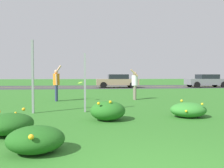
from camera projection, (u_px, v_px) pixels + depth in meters
The scene contains 14 objects.
ground_plane at pixel (103, 97), 14.22m from camera, with size 120.00×120.00×0.00m, color #2D6B23.
highway_strip at pixel (96, 87), 25.94m from camera, with size 120.00×7.62×0.01m, color #38383A.
highway_center_stripe at pixel (96, 87), 25.94m from camera, with size 120.00×0.16×0.00m, color yellow.
daylily_clump_front_center at pixel (188, 110), 7.45m from camera, with size 1.20×1.06×0.53m.
daylily_clump_mid_right at pixel (9, 124), 5.30m from camera, with size 1.10×1.17×0.56m.
daylily_clump_mid_left at pixel (108, 111), 6.94m from camera, with size 1.09×0.99×0.64m.
daylily_clump_front_left at pixel (36, 139), 4.05m from camera, with size 1.04×0.91×0.48m.
sign_post_near_path at pixel (33, 77), 8.18m from camera, with size 0.07×0.10×2.67m.
sign_post_by_roadside at pixel (85, 83), 8.50m from camera, with size 0.07×0.10×2.22m.
person_thrower_orange_shirt at pixel (56, 82), 11.97m from camera, with size 0.42×0.50×1.93m.
person_catcher_white_shirt at pixel (135, 83), 12.68m from camera, with size 0.47×0.50×1.72m.
frisbee_lime at pixel (80, 83), 12.05m from camera, with size 0.25×0.24×0.13m.
car_gray_leftmost at pixel (206, 81), 25.50m from camera, with size 4.50×2.00×1.45m.
car_tan_center_left at pixel (117, 81), 24.44m from camera, with size 4.50×2.00×1.45m.
Camera 1 is at (-0.90, -2.36, 1.41)m, focal length 36.15 mm.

